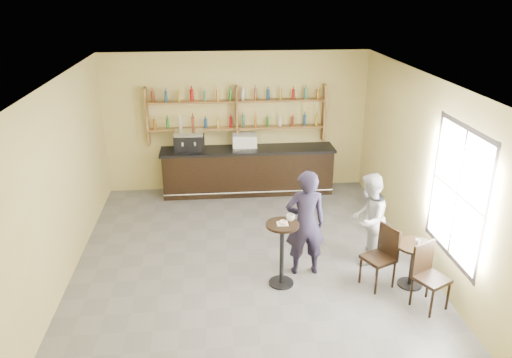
{
  "coord_description": "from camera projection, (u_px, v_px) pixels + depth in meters",
  "views": [
    {
      "loc": [
        -0.57,
        -7.63,
        4.59
      ],
      "look_at": [
        0.2,
        0.8,
        1.25
      ],
      "focal_mm": 35.0,
      "sensor_mm": 36.0,
      "label": 1
    }
  ],
  "objects": [
    {
      "name": "pedestal_table",
      "position": [
        282.0,
        254.0,
        7.97
      ],
      "size": [
        0.61,
        0.61,
        1.09
      ],
      "primitive_type": null,
      "rotation": [
        0.0,
        0.0,
        -0.17
      ],
      "color": "black",
      "rests_on": "floor"
    },
    {
      "name": "bar_counter",
      "position": [
        248.0,
        171.0,
        11.54
      ],
      "size": [
        3.96,
        0.77,
        1.07
      ],
      "primitive_type": null,
      "color": "black",
      "rests_on": "floor"
    },
    {
      "name": "wall_left",
      "position": [
        61.0,
        184.0,
        7.96
      ],
      "size": [
        0.0,
        7.0,
        7.0
      ],
      "primitive_type": "plane",
      "rotation": [
        1.57,
        0.0,
        1.57
      ],
      "color": "#D1C177",
      "rests_on": "floor"
    },
    {
      "name": "wall_right",
      "position": [
        424.0,
        172.0,
        8.47
      ],
      "size": [
        0.0,
        7.0,
        7.0
      ],
      "primitive_type": "plane",
      "rotation": [
        1.57,
        0.0,
        -1.57
      ],
      "color": "#D1C177",
      "rests_on": "floor"
    },
    {
      "name": "cup_cafe",
      "position": [
        418.0,
        242.0,
        7.84
      ],
      "size": [
        0.1,
        0.1,
        0.08
      ],
      "primitive_type": "imported",
      "rotation": [
        0.0,
        0.0,
        0.14
      ],
      "color": "white",
      "rests_on": "cafe_table"
    },
    {
      "name": "cafe_table",
      "position": [
        412.0,
        265.0,
        7.99
      ],
      "size": [
        0.66,
        0.66,
        0.75
      ],
      "primitive_type": null,
      "rotation": [
        0.0,
        0.0,
        -0.12
      ],
      "color": "black",
      "rests_on": "floor"
    },
    {
      "name": "chair_south",
      "position": [
        432.0,
        278.0,
        7.39
      ],
      "size": [
        0.59,
        0.59,
        1.01
      ],
      "primitive_type": null,
      "rotation": [
        0.0,
        0.0,
        0.48
      ],
      "color": "black",
      "rests_on": "floor"
    },
    {
      "name": "pastry_case",
      "position": [
        244.0,
        142.0,
        11.27
      ],
      "size": [
        0.63,
        0.53,
        0.34
      ],
      "primitive_type": null,
      "rotation": [
        0.0,
        0.0,
        -0.17
      ],
      "color": "silver",
      "rests_on": "bar_counter"
    },
    {
      "name": "liquor_bottles",
      "position": [
        237.0,
        107.0,
        11.19
      ],
      "size": [
        3.68,
        0.1,
        1.0
      ],
      "primitive_type": null,
      "color": "#8C5919",
      "rests_on": "shelf_unit"
    },
    {
      "name": "napkin",
      "position": [
        282.0,
        224.0,
        7.76
      ],
      "size": [
        0.18,
        0.18,
        0.0
      ],
      "primitive_type": "cube",
      "rotation": [
        0.0,
        0.0,
        -0.02
      ],
      "color": "white",
      "rests_on": "pedestal_table"
    },
    {
      "name": "cup_pedestal",
      "position": [
        290.0,
        218.0,
        7.85
      ],
      "size": [
        0.15,
        0.15,
        0.1
      ],
      "primitive_type": "imported",
      "rotation": [
        0.0,
        0.0,
        0.17
      ],
      "color": "white",
      "rests_on": "pedestal_table"
    },
    {
      "name": "wall_back",
      "position": [
        237.0,
        122.0,
        11.45
      ],
      "size": [
        7.0,
        0.0,
        7.0
      ],
      "primitive_type": "plane",
      "rotation": [
        1.57,
        0.0,
        0.0
      ],
      "color": "#D1C177",
      "rests_on": "floor"
    },
    {
      "name": "shelf_unit",
      "position": [
        237.0,
        115.0,
        11.26
      ],
      "size": [
        4.0,
        0.26,
        1.4
      ],
      "primitive_type": null,
      "color": "brown",
      "rests_on": "wall_back"
    },
    {
      "name": "window_frame",
      "position": [
        457.0,
        194.0,
        7.32
      ],
      "size": [
        0.04,
        1.7,
        2.1
      ],
      "primitive_type": null,
      "color": "black",
      "rests_on": "wall_right"
    },
    {
      "name": "ceiling",
      "position": [
        248.0,
        80.0,
        7.62
      ],
      "size": [
        7.0,
        7.0,
        0.0
      ],
      "primitive_type": "plane",
      "rotation": [
        3.14,
        0.0,
        0.0
      ],
      "color": "white",
      "rests_on": "wall_back"
    },
    {
      "name": "wall_front",
      "position": [
        275.0,
        305.0,
        4.97
      ],
      "size": [
        7.0,
        0.0,
        7.0
      ],
      "primitive_type": "plane",
      "rotation": [
        -1.57,
        0.0,
        0.0
      ],
      "color": "#D1C177",
      "rests_on": "floor"
    },
    {
      "name": "donut",
      "position": [
        283.0,
        222.0,
        7.75
      ],
      "size": [
        0.16,
        0.16,
        0.05
      ],
      "primitive_type": "torus",
      "rotation": [
        0.0,
        0.0,
        -0.17
      ],
      "color": "#C39447",
      "rests_on": "napkin"
    },
    {
      "name": "window_pane",
      "position": [
        458.0,
        194.0,
        7.32
      ],
      "size": [
        0.0,
        2.0,
        2.0
      ],
      "primitive_type": "plane",
      "rotation": [
        1.57,
        0.0,
        -1.57
      ],
      "color": "white",
      "rests_on": "wall_right"
    },
    {
      "name": "chair_west",
      "position": [
        378.0,
        258.0,
        7.94
      ],
      "size": [
        0.58,
        0.58,
        1.01
      ],
      "primitive_type": null,
      "rotation": [
        0.0,
        0.0,
        -1.13
      ],
      "color": "black",
      "rests_on": "floor"
    },
    {
      "name": "patron_second",
      "position": [
        368.0,
        219.0,
        8.55
      ],
      "size": [
        0.94,
        1.0,
        1.63
      ],
      "primitive_type": "imported",
      "rotation": [
        0.0,
        0.0,
        -2.13
      ],
      "color": "#AEAFB4",
      "rests_on": "floor"
    },
    {
      "name": "floor",
      "position": [
        249.0,
        262.0,
        8.8
      ],
      "size": [
        7.0,
        7.0,
        0.0
      ],
      "primitive_type": "plane",
      "color": "slate",
      "rests_on": "ground"
    },
    {
      "name": "man_main",
      "position": [
        305.0,
        223.0,
        8.17
      ],
      "size": [
        0.67,
        0.44,
        1.84
      ],
      "primitive_type": "imported",
      "rotation": [
        0.0,
        0.0,
        3.14
      ],
      "color": "black",
      "rests_on": "floor"
    },
    {
      "name": "espresso_machine",
      "position": [
        189.0,
        141.0,
        11.15
      ],
      "size": [
        0.68,
        0.49,
        0.45
      ],
      "primitive_type": null,
      "rotation": [
        0.0,
        0.0,
        -0.14
      ],
      "color": "black",
      "rests_on": "bar_counter"
    }
  ]
}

